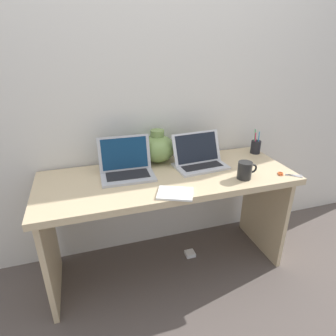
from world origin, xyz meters
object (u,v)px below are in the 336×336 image
at_px(laptop_left, 126,165).
at_px(power_brick, 190,254).
at_px(pen_cup, 256,147).
at_px(green_vase, 158,148).
at_px(coffee_mug, 245,170).
at_px(laptop_right, 199,157).
at_px(notebook_stack, 175,193).
at_px(scissors, 285,174).

distance_m(laptop_left, power_brick, 0.88).
bearing_deg(pen_cup, green_vase, 174.84).
bearing_deg(coffee_mug, laptop_right, 125.69).
bearing_deg(laptop_left, laptop_right, -1.13).
xyz_separation_m(notebook_stack, pen_cup, (0.77, 0.41, 0.05)).
bearing_deg(coffee_mug, green_vase, 135.78).
bearing_deg(coffee_mug, power_brick, 137.05).
bearing_deg(scissors, laptop_right, 147.17).
bearing_deg(notebook_stack, coffee_mug, 7.39).
bearing_deg(scissors, coffee_mug, 172.87).
distance_m(pen_cup, power_brick, 0.95).
relative_size(notebook_stack, coffee_mug, 1.51).
height_order(laptop_left, pen_cup, laptop_left).
bearing_deg(pen_cup, laptop_left, -175.36).
relative_size(laptop_right, pen_cup, 1.96).
distance_m(pen_cup, scissors, 0.39).
bearing_deg(power_brick, green_vase, 134.23).
bearing_deg(green_vase, laptop_right, -32.76).
xyz_separation_m(pen_cup, power_brick, (-0.55, -0.13, -0.76)).
height_order(laptop_left, green_vase, laptop_left).
bearing_deg(notebook_stack, laptop_left, 122.02).
distance_m(coffee_mug, scissors, 0.28).
height_order(laptop_left, power_brick, laptop_left).
height_order(green_vase, pen_cup, green_vase).
bearing_deg(laptop_right, scissors, -32.83).
xyz_separation_m(laptop_left, coffee_mug, (0.67, -0.27, -0.01)).
distance_m(scissors, power_brick, 0.92).
height_order(laptop_right, green_vase, green_vase).
relative_size(scissors, power_brick, 1.99).
distance_m(green_vase, power_brick, 0.85).
bearing_deg(notebook_stack, scissors, 2.03).
distance_m(laptop_right, green_vase, 0.29).
relative_size(laptop_left, notebook_stack, 1.72).
bearing_deg(pen_cup, coffee_mug, -130.80).
distance_m(green_vase, scissors, 0.84).
xyz_separation_m(green_vase, notebook_stack, (-0.03, -0.48, -0.09)).
xyz_separation_m(laptop_left, notebook_stack, (0.21, -0.33, -0.06)).
distance_m(laptop_right, scissors, 0.55).
xyz_separation_m(laptop_right, scissors, (0.46, -0.30, -0.06)).
height_order(laptop_right, pen_cup, laptop_right).
bearing_deg(coffee_mug, pen_cup, 49.20).
distance_m(notebook_stack, coffee_mug, 0.47).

